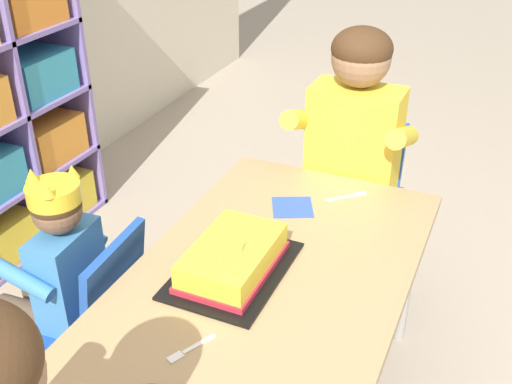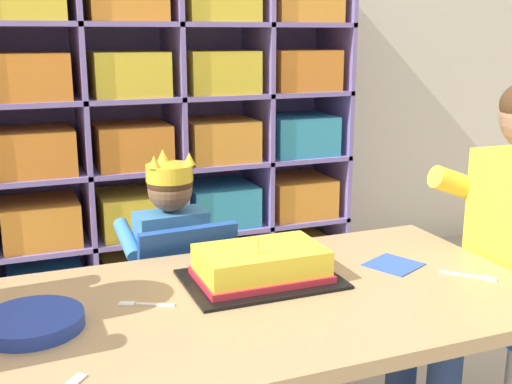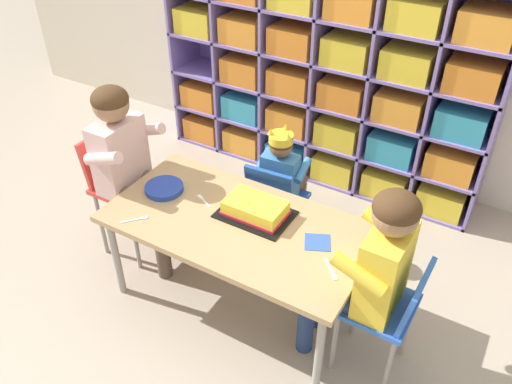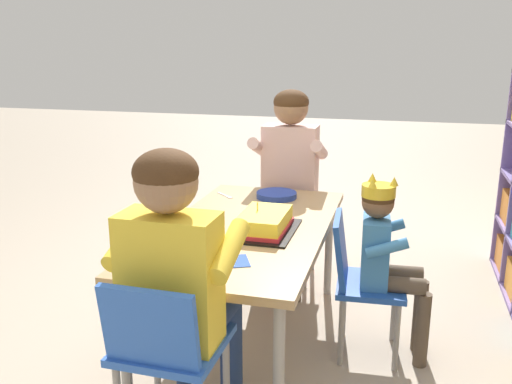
% 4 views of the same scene
% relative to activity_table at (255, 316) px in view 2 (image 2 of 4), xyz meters
% --- Properties ---
extents(storage_cubby_shelf, '(2.31, 0.37, 1.48)m').
position_rel_activity_table_xyz_m(storage_cubby_shelf, '(-0.18, 1.39, 0.19)').
color(storage_cubby_shelf, '#7F6BB2').
rests_on(storage_cubby_shelf, ground).
extents(activity_table, '(1.32, 0.69, 0.56)m').
position_rel_activity_table_xyz_m(activity_table, '(0.00, 0.00, 0.00)').
color(activity_table, tan).
rests_on(activity_table, ground).
extents(classroom_chair_blue, '(0.33, 0.33, 0.62)m').
position_rel_activity_table_xyz_m(classroom_chair_blue, '(-0.05, 0.49, -0.16)').
color(classroom_chair_blue, '#1E4CA8').
rests_on(classroom_chair_blue, ground).
extents(child_with_crown, '(0.31, 0.31, 0.80)m').
position_rel_activity_table_xyz_m(child_with_crown, '(-0.06, 0.59, -0.02)').
color(child_with_crown, '#3D7FBC').
rests_on(child_with_crown, ground).
extents(guest_at_table_side, '(0.44, 0.41, 1.04)m').
position_rel_activity_table_xyz_m(guest_at_table_side, '(0.70, -0.02, 0.12)').
color(guest_at_table_side, yellow).
rests_on(guest_at_table_side, ground).
extents(birthday_cake_on_tray, '(0.37, 0.26, 0.12)m').
position_rel_activity_table_xyz_m(birthday_cake_on_tray, '(0.05, 0.09, 0.08)').
color(birthday_cake_on_tray, black).
rests_on(birthday_cake_on_tray, activity_table).
extents(paper_plate_stack, '(0.21, 0.21, 0.03)m').
position_rel_activity_table_xyz_m(paper_plate_stack, '(-0.48, 0.02, 0.06)').
color(paper_plate_stack, '#233DA3').
rests_on(paper_plate_stack, activity_table).
extents(paper_napkin_square, '(0.16, 0.16, 0.00)m').
position_rel_activity_table_xyz_m(paper_napkin_square, '(0.41, 0.06, 0.05)').
color(paper_napkin_square, '#3356B7').
rests_on(paper_napkin_square, activity_table).
extents(fork_at_table_front_edge, '(0.10, 0.11, 0.00)m').
position_rel_activity_table_xyz_m(fork_at_table_front_edge, '(0.54, -0.08, 0.05)').
color(fork_at_table_front_edge, white).
rests_on(fork_at_table_front_edge, activity_table).
extents(fork_beside_plate_stack, '(0.12, 0.07, 0.00)m').
position_rel_activity_table_xyz_m(fork_beside_plate_stack, '(-0.25, 0.06, 0.05)').
color(fork_beside_plate_stack, white).
rests_on(fork_beside_plate_stack, activity_table).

